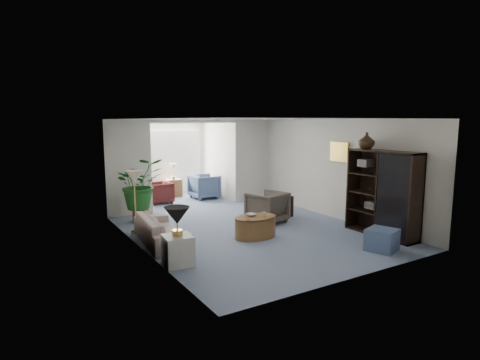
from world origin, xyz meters
TOP-DOWN VIEW (x-y plane):
  - floor at (0.00, 0.00)m, footprint 6.00×6.00m
  - sunroom_floor at (0.00, 4.10)m, footprint 2.60×2.60m
  - back_pier_left at (-1.90, 3.00)m, footprint 1.20×0.12m
  - back_pier_right at (1.90, 3.00)m, footprint 1.20×0.12m
  - back_header at (0.00, 3.00)m, footprint 2.60×0.12m
  - window_pane at (0.00, 5.18)m, footprint 2.20×0.02m
  - window_blinds at (0.00, 5.15)m, footprint 2.20×0.02m
  - framed_picture at (2.46, -0.10)m, footprint 0.04×0.50m
  - sofa at (-2.04, 0.33)m, footprint 0.90×1.94m
  - end_table at (-2.24, -1.02)m, footprint 0.52×0.52m
  - table_lamp at (-2.24, -1.02)m, footprint 0.44×0.44m
  - floor_lamp at (-2.26, 1.32)m, footprint 0.36×0.36m
  - coffee_table at (-0.18, -0.34)m, footprint 0.98×0.98m
  - coffee_bowl at (-0.23, -0.24)m, footprint 0.21×0.21m
  - coffee_cup at (-0.03, -0.44)m, footprint 0.11×0.11m
  - wingback_chair at (0.75, 0.56)m, footprint 1.00×1.02m
  - side_table_dark at (1.45, 0.86)m, footprint 0.48×0.39m
  - entertainment_cabinet at (2.23, -1.62)m, footprint 0.44×1.66m
  - cabinet_urn at (2.23, -1.12)m, footprint 0.35×0.35m
  - ottoman at (1.40, -2.32)m, footprint 0.66×0.66m
  - plant_pot at (-1.87, 2.23)m, footprint 0.40×0.40m
  - house_plant at (-1.87, 2.23)m, footprint 1.13×0.98m
  - sunroom_chair_blue at (0.79, 4.09)m, footprint 0.84×0.82m
  - sunroom_chair_maroon at (-0.71, 4.09)m, footprint 0.71×0.69m
  - sunroom_table at (0.04, 4.84)m, footprint 0.47×0.37m
  - shelf_clutter at (2.18, -1.69)m, footprint 0.30×1.13m

SIDE VIEW (x-z plane):
  - floor at x=0.00m, z-range 0.00..0.00m
  - sunroom_floor at x=0.00m, z-range 0.00..0.00m
  - plant_pot at x=-1.87m, z-range 0.00..0.32m
  - ottoman at x=1.40m, z-range 0.00..0.42m
  - coffee_table at x=-0.18m, z-range 0.00..0.45m
  - end_table at x=-2.24m, z-range 0.00..0.52m
  - side_table_dark at x=1.45m, z-range 0.00..0.54m
  - sofa at x=-2.04m, z-range 0.00..0.55m
  - sunroom_table at x=0.04m, z-range 0.00..0.57m
  - sunroom_chair_maroon at x=-0.71m, z-range 0.00..0.64m
  - wingback_chair at x=0.75m, z-range 0.00..0.76m
  - sunroom_chair_blue at x=0.79m, z-range 0.00..0.76m
  - coffee_bowl at x=-0.23m, z-range 0.45..0.50m
  - coffee_cup at x=-0.03m, z-range 0.45..0.55m
  - table_lamp at x=-2.24m, z-range 0.72..1.02m
  - entertainment_cabinet at x=2.23m, z-range 0.00..1.84m
  - house_plant at x=-1.87m, z-range 0.32..1.58m
  - shelf_clutter at x=2.18m, z-range 0.56..1.62m
  - back_pier_left at x=-1.90m, z-range 0.00..2.50m
  - back_pier_right at x=1.90m, z-range 0.00..2.50m
  - floor_lamp at x=-2.26m, z-range 1.11..1.39m
  - window_pane at x=0.00m, z-range 0.65..2.15m
  - window_blinds at x=0.00m, z-range 0.65..2.15m
  - framed_picture at x=2.46m, z-range 1.50..1.90m
  - cabinet_urn at x=2.23m, z-range 1.84..2.21m
  - back_header at x=0.00m, z-range 2.40..2.50m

